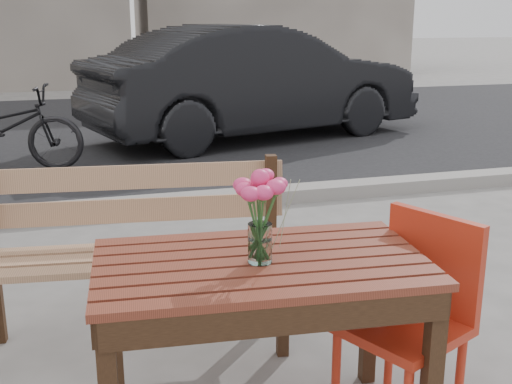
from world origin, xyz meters
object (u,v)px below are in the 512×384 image
parked_car (255,82)px  bicycle (0,128)px  red_chair (414,307)px  main_table (261,290)px  main_vase (260,205)px

parked_car → bicycle: 3.31m
red_chair → bicycle: bicycle is taller
parked_car → main_table: bearing=148.2°
main_table → bicycle: bicycle is taller
main_table → red_chair: 0.63m
red_chair → main_vase: size_ratio=2.50×
red_chair → main_table: bearing=-119.2°
parked_car → bicycle: (-3.11, -1.10, -0.29)m
main_table → red_chair: red_chair is taller
parked_car → bicycle: bearing=93.7°
main_table → bicycle: (-1.35, 5.05, -0.17)m
red_chair → bicycle: (-1.96, 5.10, -0.05)m
red_chair → parked_car: size_ratio=0.19×
main_table → main_vase: size_ratio=3.69×
main_table → bicycle: bearing=110.0°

